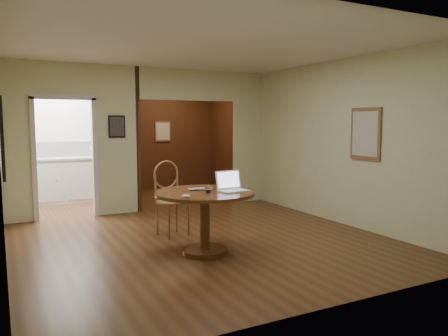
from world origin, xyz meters
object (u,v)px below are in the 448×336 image
chair (170,194)px  closed_laptop (201,189)px  open_laptop (231,186)px  dining_table (205,208)px

chair → closed_laptop: chair is taller
open_laptop → closed_laptop: bearing=144.2°
chair → dining_table: bearing=-97.1°
open_laptop → closed_laptop: open_laptop is taller
chair → open_laptop: (0.40, -1.17, 0.25)m
dining_table → closed_laptop: size_ratio=4.10×
chair → open_laptop: chair is taller
open_laptop → closed_laptop: 0.39m
chair → closed_laptop: (0.07, -0.96, 0.19)m
dining_table → open_laptop: open_laptop is taller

